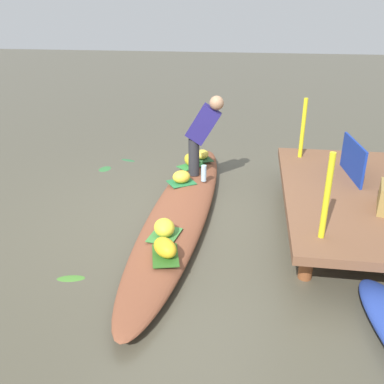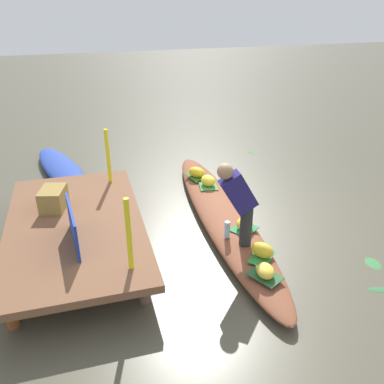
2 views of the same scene
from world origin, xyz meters
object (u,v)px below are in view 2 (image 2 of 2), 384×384
Objects in this scene: vendor_boat at (223,216)px; banana_bunch_3 at (265,271)px; moored_boat at (63,170)px; banana_bunch_4 at (262,250)px; banana_bunch_2 at (208,181)px; banana_bunch_1 at (245,223)px; banana_bunch_0 at (197,172)px; water_bottle at (227,229)px; vendor_person at (239,199)px; produce_crate at (53,199)px; market_banner at (73,226)px.

vendor_boat is 17.35× the size of banana_bunch_3.
banana_bunch_4 is at bearing -163.59° from moored_boat.
moored_boat is at bearing 55.59° from banana_bunch_2.
vendor_boat is 17.10× the size of banana_bunch_2.
banana_bunch_1 is at bearing -3.53° from banana_bunch_4.
banana_bunch_4 is (-2.57, -0.11, 0.01)m from banana_bunch_0.
banana_bunch_3 is 0.39m from banana_bunch_4.
vendor_boat is at bearing -2.37° from banana_bunch_3.
banana_bunch_0 is 1.07× the size of banana_bunch_4.
vendor_boat is 1.76× the size of moored_boat.
water_bottle is at bearing -162.41° from moored_boat.
moored_boat is 4.22m from vendor_person.
vendor_boat is 2.52m from produce_crate.
water_bottle is at bearing 8.53° from banana_bunch_3.
banana_bunch_2 is 0.24× the size of vendor_person.
vendor_person reaches higher than banana_bunch_2.
vendor_person is (0.71, 0.09, 0.60)m from banana_bunch_3.
banana_bunch_1 is (-1.89, -0.15, -0.00)m from banana_bunch_0.
vendor_boat is 15.38× the size of banana_bunch_0.
moored_boat is 3.95m from water_bottle.
market_banner reaches higher than moored_boat.
vendor_boat is at bearing -9.41° from vendor_person.
banana_bunch_1 is at bearing -169.05° from vendor_boat.
water_bottle is 0.26× the size of market_banner.
moored_boat is at bearing 45.47° from vendor_boat.
market_banner is (-0.04, 2.29, 0.37)m from banana_bunch_1.
banana_bunch_1 is (-3.16, -2.50, 0.21)m from moored_boat.
produce_crate is at bearing 50.10° from banana_bunch_3.
banana_bunch_2 is at bearing -2.39° from banana_bunch_3.
banana_bunch_3 is 0.23× the size of vendor_person.
banana_bunch_3 is 3.13m from produce_crate.
banana_bunch_0 is at bearing -134.65° from moored_boat.
banana_bunch_4 is (-2.17, -0.02, 0.01)m from banana_bunch_2.
vendor_person is 2.65m from produce_crate.
produce_crate is (1.07, 2.25, 0.25)m from water_bottle.
vendor_boat is 10.89× the size of produce_crate.
banana_bunch_2 is at bearing -77.92° from produce_crate.
water_bottle reaches higher than banana_bunch_2.
banana_bunch_2 is 2.73m from market_banner.
banana_bunch_1 is 1.09× the size of water_bottle.
vendor_person is 2.69× the size of produce_crate.
banana_bunch_1 is 1.49m from banana_bunch_2.
water_bottle is 2.50m from produce_crate.
moored_boat is 10.63× the size of banana_bunch_1.
market_banner is at bearing 64.82° from banana_bunch_3.
market_banner is at bearing 81.91° from vendor_person.
banana_bunch_0 is at bearing 12.69° from banana_bunch_2.
water_bottle is at bearing -115.45° from produce_crate.
water_bottle is at bearing 12.92° from vendor_person.
moored_boat is at bearing -1.39° from produce_crate.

